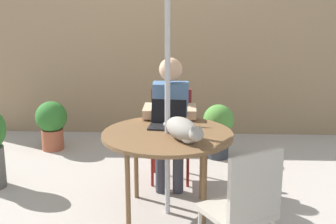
% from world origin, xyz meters
% --- Properties ---
extents(ground_plane, '(14.00, 14.00, 0.00)m').
position_xyz_m(ground_plane, '(0.00, 0.00, 0.00)').
color(ground_plane, '#ADA399').
extents(fence_back, '(5.98, 0.08, 1.81)m').
position_xyz_m(fence_back, '(0.00, 2.33, 0.90)').
color(fence_back, '#937756').
rests_on(fence_back, ground).
extents(patio_table, '(1.07, 1.07, 0.71)m').
position_xyz_m(patio_table, '(0.00, 0.00, 0.66)').
color(patio_table, brown).
rests_on(patio_table, ground).
extents(chair_occupied, '(0.40, 0.40, 0.88)m').
position_xyz_m(chair_occupied, '(0.00, 0.81, 0.52)').
color(chair_occupied, maroon).
rests_on(chair_occupied, ground).
extents(chair_empty, '(0.55, 0.55, 0.88)m').
position_xyz_m(chair_empty, '(0.53, -0.87, 0.52)').
color(chair_empty, '#B2A899').
rests_on(chair_empty, ground).
extents(person_seated, '(0.48, 0.48, 1.22)m').
position_xyz_m(person_seated, '(0.00, 0.65, 0.69)').
color(person_seated, '#4C72A5').
rests_on(person_seated, ground).
extents(laptop, '(0.33, 0.28, 0.21)m').
position_xyz_m(laptop, '(-0.01, 0.21, 0.77)').
color(laptop, black).
rests_on(laptop, patio_table).
extents(cat, '(0.36, 0.60, 0.17)m').
position_xyz_m(cat, '(0.13, -0.18, 0.79)').
color(cat, gray).
rests_on(cat, patio_table).
extents(potted_plant_near_fence, '(0.37, 0.37, 0.58)m').
position_xyz_m(potted_plant_near_fence, '(-1.43, 1.58, 0.33)').
color(potted_plant_near_fence, '#9E5138').
rests_on(potted_plant_near_fence, ground).
extents(potted_plant_corner, '(0.34, 0.34, 0.61)m').
position_xyz_m(potted_plant_corner, '(0.51, 1.39, 0.35)').
color(potted_plant_corner, '#33383D').
rests_on(potted_plant_corner, ground).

